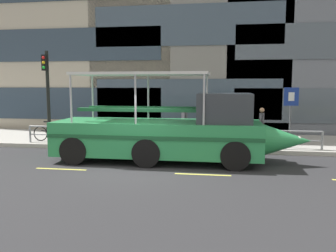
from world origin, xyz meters
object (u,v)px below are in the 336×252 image
(traffic_light_pole, at_px, (47,87))
(pedestrian_mid_left, at_px, (184,121))
(leaned_bicycle, at_px, (51,133))
(pedestrian_near_bow, at_px, (262,122))
(parking_sign, at_px, (291,107))
(duck_tour_boat, at_px, (172,132))

(traffic_light_pole, bearing_deg, pedestrian_mid_left, 10.77)
(leaned_bicycle, relative_size, pedestrian_near_bow, 1.07)
(traffic_light_pole, xyz_separation_m, parking_sign, (10.92, 0.04, -0.82))
(traffic_light_pole, distance_m, pedestrian_mid_left, 6.60)
(pedestrian_mid_left, bearing_deg, pedestrian_near_bow, -0.54)
(traffic_light_pole, xyz_separation_m, pedestrian_mid_left, (6.29, 1.20, -1.59))
(pedestrian_mid_left, bearing_deg, leaned_bicycle, -170.52)
(leaned_bicycle, xyz_separation_m, pedestrian_near_bow, (9.85, 1.02, 0.61))
(traffic_light_pole, distance_m, parking_sign, 10.95)
(parking_sign, xyz_separation_m, leaned_bicycle, (-10.91, 0.10, -1.36))
(traffic_light_pole, bearing_deg, leaned_bicycle, 87.09)
(parking_sign, distance_m, duck_tour_boat, 5.42)
(traffic_light_pole, height_order, pedestrian_mid_left, traffic_light_pole)
(traffic_light_pole, xyz_separation_m, duck_tour_boat, (6.24, -2.57, -1.63))
(traffic_light_pole, distance_m, duck_tour_boat, 6.94)
(traffic_light_pole, xyz_separation_m, leaned_bicycle, (0.01, 0.15, -2.18))
(parking_sign, height_order, leaned_bicycle, parking_sign)
(parking_sign, relative_size, pedestrian_near_bow, 1.56)
(leaned_bicycle, distance_m, pedestrian_near_bow, 9.92)
(pedestrian_near_bow, relative_size, pedestrian_mid_left, 1.02)
(leaned_bicycle, relative_size, duck_tour_boat, 0.18)
(parking_sign, relative_size, duck_tour_boat, 0.27)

